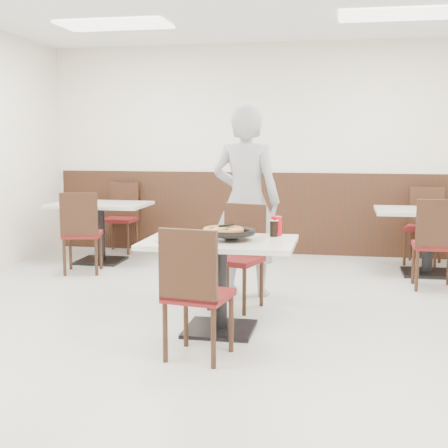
% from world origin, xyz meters
% --- Properties ---
extents(floor, '(7.00, 7.00, 0.00)m').
position_xyz_m(floor, '(0.00, 0.00, 0.00)').
color(floor, '#B7B7B2').
rests_on(floor, ground).
extents(wall_back, '(6.00, 0.04, 2.80)m').
position_xyz_m(wall_back, '(0.00, 3.50, 1.40)').
color(wall_back, silver).
rests_on(wall_back, floor).
extents(wainscot_back, '(5.90, 0.03, 1.10)m').
position_xyz_m(wainscot_back, '(0.00, 3.48, 0.55)').
color(wainscot_back, black).
rests_on(wainscot_back, floor).
extents(fluo_panel_c, '(1.20, 0.60, 0.02)m').
position_xyz_m(fluo_panel_c, '(-1.50, 1.80, 2.78)').
color(fluo_panel_c, white).
rests_on(fluo_panel_c, ceiling).
extents(fluo_panel_d, '(1.20, 0.60, 0.02)m').
position_xyz_m(fluo_panel_d, '(1.50, 1.80, 2.78)').
color(fluo_panel_d, white).
rests_on(fluo_panel_d, ceiling).
extents(main_table, '(1.24, 0.87, 0.75)m').
position_xyz_m(main_table, '(0.03, -0.05, 0.38)').
color(main_table, silver).
rests_on(main_table, floor).
extents(chair_near, '(0.48, 0.48, 0.95)m').
position_xyz_m(chair_near, '(0.00, -0.68, 0.47)').
color(chair_near, black).
rests_on(chair_near, floor).
extents(chair_far, '(0.53, 0.53, 0.95)m').
position_xyz_m(chair_far, '(0.04, 0.65, 0.47)').
color(chair_far, black).
rests_on(chair_far, floor).
extents(trivet, '(0.12, 0.12, 0.04)m').
position_xyz_m(trivet, '(0.11, 0.03, 0.77)').
color(trivet, black).
rests_on(trivet, main_table).
extents(pizza_pan, '(0.34, 0.34, 0.01)m').
position_xyz_m(pizza_pan, '(0.11, -0.05, 0.79)').
color(pizza_pan, black).
rests_on(pizza_pan, trivet).
extents(pizza, '(0.34, 0.34, 0.02)m').
position_xyz_m(pizza, '(0.06, -0.03, 0.81)').
color(pizza, '#B5722E').
rests_on(pizza, pizza_pan).
extents(pizza_server, '(0.08, 0.09, 0.00)m').
position_xyz_m(pizza_server, '(0.07, -0.03, 0.84)').
color(pizza_server, white).
rests_on(pizza_server, pizza).
extents(napkin, '(0.17, 0.17, 0.00)m').
position_xyz_m(napkin, '(-0.35, -0.17, 0.75)').
color(napkin, white).
rests_on(napkin, main_table).
extents(side_plate, '(0.19, 0.19, 0.01)m').
position_xyz_m(side_plate, '(-0.37, -0.19, 0.76)').
color(side_plate, silver).
rests_on(side_plate, napkin).
extents(fork, '(0.05, 0.15, 0.00)m').
position_xyz_m(fork, '(-0.38, -0.13, 0.77)').
color(fork, white).
rests_on(fork, side_plate).
extents(cola_glass, '(0.07, 0.07, 0.13)m').
position_xyz_m(cola_glass, '(0.44, 0.20, 0.81)').
color(cola_glass, black).
rests_on(cola_glass, main_table).
extents(red_cup, '(0.10, 0.10, 0.16)m').
position_xyz_m(red_cup, '(0.45, 0.26, 0.83)').
color(red_cup, red).
rests_on(red_cup, main_table).
extents(diner_person, '(0.74, 0.54, 1.88)m').
position_xyz_m(diner_person, '(0.05, 1.19, 0.94)').
color(diner_person, '#A8A8AD').
rests_on(diner_person, floor).
extents(bg_table_left, '(1.28, 0.93, 0.75)m').
position_xyz_m(bg_table_left, '(-2.01, 2.47, 0.38)').
color(bg_table_left, silver).
rests_on(bg_table_left, floor).
extents(bg_chair_left_near, '(0.51, 0.51, 0.95)m').
position_xyz_m(bg_chair_left_near, '(-1.97, 1.84, 0.47)').
color(bg_chair_left_near, black).
rests_on(bg_chair_left_near, floor).
extents(bg_chair_left_far, '(0.43, 0.43, 0.95)m').
position_xyz_m(bg_chair_left_far, '(-2.00, 3.17, 0.47)').
color(bg_chair_left_far, black).
rests_on(bg_chair_left_far, floor).
extents(bg_table_right, '(1.28, 0.93, 0.75)m').
position_xyz_m(bg_table_right, '(1.96, 2.49, 0.38)').
color(bg_table_right, silver).
rests_on(bg_table_right, floor).
extents(bg_chair_right_near, '(0.42, 0.42, 0.95)m').
position_xyz_m(bg_chair_right_near, '(1.93, 1.79, 0.47)').
color(bg_chair_right_near, black).
rests_on(bg_chair_right_near, floor).
extents(bg_chair_right_far, '(0.52, 0.52, 0.95)m').
position_xyz_m(bg_chair_right_far, '(1.98, 3.08, 0.47)').
color(bg_chair_right_far, black).
rests_on(bg_chair_right_far, floor).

